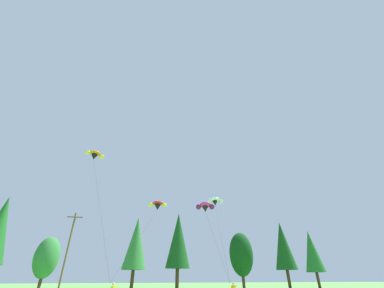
{
  "coord_description": "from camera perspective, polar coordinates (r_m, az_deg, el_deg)",
  "views": [
    {
      "loc": [
        -3.65,
        1.47,
        2.09
      ],
      "look_at": [
        0.95,
        21.68,
        13.65
      ],
      "focal_mm": 22.41,
      "sensor_mm": 36.0,
      "label": 1
    }
  ],
  "objects": [
    {
      "name": "treeline_tree_c",
      "position": [
        52.74,
        -31.3,
        -22.07
      ],
      "size": [
        4.09,
        4.09,
        8.47
      ],
      "color": "#472D19",
      "rests_on": "ground_plane"
    },
    {
      "name": "treeline_tree_d",
      "position": [
        50.74,
        -13.18,
        -21.9
      ],
      "size": [
        4.37,
        4.37,
        12.6
      ],
      "color": "#472D19",
      "rests_on": "ground_plane"
    },
    {
      "name": "treeline_tree_e",
      "position": [
        50.4,
        -3.32,
        -21.79
      ],
      "size": [
        4.59,
        4.59,
        13.59
      ],
      "color": "#472D19",
      "rests_on": "ground_plane"
    },
    {
      "name": "treeline_tree_f",
      "position": [
        52.17,
        11.61,
        -24.29
      ],
      "size": [
        4.49,
        4.49,
        9.97
      ],
      "color": "#472D19",
      "rests_on": "ground_plane"
    },
    {
      "name": "treeline_tree_g",
      "position": [
        61.83,
        20.84,
        -21.58
      ],
      "size": [
        4.55,
        4.55,
        13.41
      ],
      "color": "#472D19",
      "rests_on": "ground_plane"
    },
    {
      "name": "treeline_tree_h",
      "position": [
        66.48,
        26.63,
        -21.83
      ],
      "size": [
        4.19,
        4.19,
        11.78
      ],
      "color": "#472D19",
      "rests_on": "ground_plane"
    },
    {
      "name": "utility_pole",
      "position": [
        41.02,
        -27.5,
        -21.32
      ],
      "size": [
        2.2,
        0.26,
        10.63
      ],
      "color": "brown",
      "rests_on": "ground_plane"
    },
    {
      "name": "parafoil_kite_high_orange",
      "position": [
        50.2,
        -22.18,
        -2.42
      ],
      "size": [
        9.54,
        21.3,
        22.17
      ],
      "color": "orange"
    },
    {
      "name": "parafoil_kite_mid_magenta",
      "position": [
        35.56,
        3.17,
        -14.72
      ],
      "size": [
        2.85,
        9.36,
        10.08
      ],
      "color": "#D12893"
    },
    {
      "name": "parafoil_kite_far_red_yellow",
      "position": [
        45.74,
        -8.19,
        -14.22
      ],
      "size": [
        6.92,
        20.04,
        12.88
      ],
      "color": "red"
    },
    {
      "name": "parafoil_kite_low_white",
      "position": [
        41.63,
        5.52,
        -13.4
      ],
      "size": [
        4.85,
        14.15,
        12.42
      ],
      "color": "white"
    }
  ]
}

